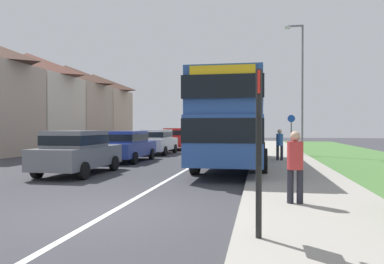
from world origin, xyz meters
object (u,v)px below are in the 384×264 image
object	(u,v)px
double_decker_bus	(234,119)
bus_stop_sign	(259,141)
parked_car_blue	(127,145)
cycle_route_sign	(291,133)
parked_car_red	(177,138)
pedestrian_walking_away	(280,143)
pedestrian_at_stop	(295,164)
parked_car_grey	(78,150)
parked_car_white	(157,141)
street_lamp_mid	(301,82)

from	to	relation	value
double_decker_bus	bus_stop_sign	xyz separation A→B (m)	(1.12, -11.12, -0.60)
parked_car_blue	cycle_route_sign	world-z (taller)	cycle_route_sign
parked_car_red	pedestrian_walking_away	xyz separation A→B (m)	(7.49, -9.77, 0.04)
bus_stop_sign	pedestrian_at_stop	bearing A→B (deg)	74.06
double_decker_bus	parked_car_grey	distance (m)	6.87
parked_car_white	pedestrian_walking_away	bearing A→B (deg)	-30.84
pedestrian_at_stop	parked_car_red	bearing A→B (deg)	109.42
street_lamp_mid	double_decker_bus	bearing A→B (deg)	-118.09
pedestrian_at_stop	double_decker_bus	bearing A→B (deg)	102.53
parked_car_red	parked_car_white	bearing A→B (deg)	-91.62
pedestrian_at_stop	street_lamp_mid	distance (m)	15.64
parked_car_red	double_decker_bus	bearing A→B (deg)	-66.10
parked_car_red	bus_stop_sign	distance (m)	24.16
street_lamp_mid	parked_car_blue	bearing A→B (deg)	-150.35
parked_car_white	bus_stop_sign	bearing A→B (deg)	-69.79
parked_car_red	cycle_route_sign	distance (m)	10.19
double_decker_bus	cycle_route_sign	distance (m)	7.06
parked_car_blue	street_lamp_mid	size ratio (longest dim) A/B	0.57
double_decker_bus	pedestrian_at_stop	bearing A→B (deg)	-77.47
double_decker_bus	parked_car_blue	bearing A→B (deg)	165.24
parked_car_white	bus_stop_sign	xyz separation A→B (m)	(6.64, -18.05, 0.64)
street_lamp_mid	parked_car_grey	bearing A→B (deg)	-130.83
street_lamp_mid	bus_stop_sign	bearing A→B (deg)	-97.84
double_decker_bus	parked_car_red	world-z (taller)	double_decker_bus
parked_car_grey	parked_car_white	size ratio (longest dim) A/B	0.96
pedestrian_walking_away	street_lamp_mid	bearing A→B (deg)	71.31
pedestrian_at_stop	cycle_route_sign	world-z (taller)	cycle_route_sign
parked_car_white	bus_stop_sign	distance (m)	19.24
parked_car_white	parked_car_grey	bearing A→B (deg)	-90.09
double_decker_bus	cycle_route_sign	world-z (taller)	double_decker_bus
pedestrian_at_stop	cycle_route_sign	size ratio (longest dim) A/B	0.66
parked_car_blue	pedestrian_walking_away	size ratio (longest dim) A/B	2.74
pedestrian_at_stop	street_lamp_mid	size ratio (longest dim) A/B	0.21
parked_car_grey	double_decker_bus	bearing A→B (deg)	34.84
pedestrian_walking_away	cycle_route_sign	xyz separation A→B (m)	(0.88, 3.98, 0.45)
pedestrian_at_stop	cycle_route_sign	distance (m)	14.86
pedestrian_walking_away	cycle_route_sign	size ratio (longest dim) A/B	0.66
parked_car_grey	pedestrian_walking_away	world-z (taller)	pedestrian_walking_away
bus_stop_sign	cycle_route_sign	world-z (taller)	bus_stop_sign
parked_car_grey	cycle_route_sign	xyz separation A→B (m)	(8.53, 10.22, 0.53)
parked_car_blue	street_lamp_mid	xyz separation A→B (m)	(9.16, 5.21, 3.67)
pedestrian_at_stop	bus_stop_sign	bearing A→B (deg)	-105.94
pedestrian_walking_away	bus_stop_sign	xyz separation A→B (m)	(-0.99, -13.49, 0.56)
parked_car_blue	pedestrian_walking_away	bearing A→B (deg)	6.67
street_lamp_mid	pedestrian_walking_away	bearing A→B (deg)	-108.69
parked_car_red	street_lamp_mid	xyz separation A→B (m)	(8.95, -5.46, 3.61)
parked_car_red	cycle_route_sign	bearing A→B (deg)	-34.65
parked_car_grey	pedestrian_at_stop	distance (m)	8.73
cycle_route_sign	pedestrian_walking_away	bearing A→B (deg)	-102.47
double_decker_bus	pedestrian_at_stop	xyz separation A→B (m)	(1.88, -8.45, -1.17)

